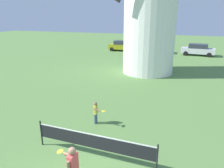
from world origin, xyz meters
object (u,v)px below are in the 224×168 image
Objects in this scene: tennis_net at (93,142)px; parked_car_mustard at (122,46)px; player_near at (73,167)px; player_far at (96,111)px; parked_car_silver at (198,50)px; parked_car_black at (157,47)px.

parked_car_mustard is at bearing 105.40° from tennis_net.
player_near is 1.34× the size of player_far.
tennis_net is 25.17m from parked_car_silver.
parked_car_silver is at bearing 81.38° from player_near.
tennis_net is at bearing -99.40° from parked_car_silver.
parked_car_silver is (11.01, -0.23, 0.00)m from parked_car_mustard.
parked_car_black is (-1.63, 26.82, -0.05)m from player_near.
player_far is 22.95m from parked_car_silver.
player_near is at bearing -86.52° from parked_car_black.
parked_car_black reaches higher than player_near.
parked_car_mustard is at bearing 178.83° from parked_car_silver.
player_far is at bearing -75.39° from parked_car_mustard.
player_near is at bearing -75.32° from parked_car_mustard.
player_near is at bearing -74.91° from player_far.
tennis_net is at bearing -67.65° from player_far.
parked_car_silver is at bearing -3.46° from parked_car_black.
player_near is 0.39× the size of parked_car_black.
player_far is at bearing 105.09° from player_near.
parked_car_silver is (5.12, 22.37, 0.16)m from player_far.
parked_car_silver is at bearing 77.10° from player_far.
tennis_net is 4.19× the size of player_far.
parked_car_black is at bearing 1.24° from parked_car_mustard.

